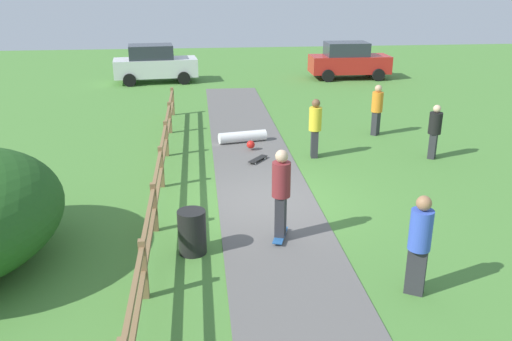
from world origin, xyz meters
TOP-DOWN VIEW (x-y plane):
  - ground_plane at (0.00, 0.00)m, footprint 60.00×60.00m
  - asphalt_path at (0.00, 0.00)m, footprint 2.40×28.00m
  - wooden_fence at (-2.60, 0.00)m, footprint 0.12×18.12m
  - trash_bin at (-1.80, -2.35)m, footprint 0.56×0.56m
  - skater_riding at (0.02, -1.98)m, footprint 0.48×0.82m
  - skater_fallen at (-0.16, 4.91)m, footprint 1.63×1.36m
  - skateboard_loose at (0.11, 2.98)m, footprint 0.65×0.76m
  - bystander_orange at (4.49, 5.41)m, footprint 0.54×0.54m
  - bystander_yellow at (1.86, 3.26)m, footprint 0.42×0.42m
  - bystander_blue at (2.03, -4.22)m, footprint 0.52×0.52m
  - bystander_black at (5.39, 2.77)m, footprint 0.53×0.53m
  - parked_car_red at (6.48, 16.12)m, footprint 4.22×2.03m
  - parked_car_white at (-3.77, 16.11)m, footprint 4.35×2.33m

SIDE VIEW (x-z plane):
  - ground_plane at x=0.00m, z-range 0.00..0.00m
  - asphalt_path at x=0.00m, z-range 0.00..0.02m
  - skateboard_loose at x=0.11m, z-range 0.05..0.13m
  - skater_fallen at x=-0.16m, z-range 0.02..0.38m
  - trash_bin at x=-1.80m, z-range 0.00..0.90m
  - wooden_fence at x=-2.60m, z-range 0.12..1.22m
  - bystander_black at x=5.39m, z-range 0.08..1.72m
  - parked_car_red at x=6.48m, z-range 0.00..1.92m
  - parked_car_white at x=-3.77m, z-range 0.00..1.92m
  - bystander_orange at x=4.49m, z-range 0.09..1.83m
  - bystander_yellow at x=1.86m, z-range 0.10..1.89m
  - bystander_blue at x=2.03m, z-range 0.10..1.93m
  - skater_riding at x=0.02m, z-range 0.14..2.09m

